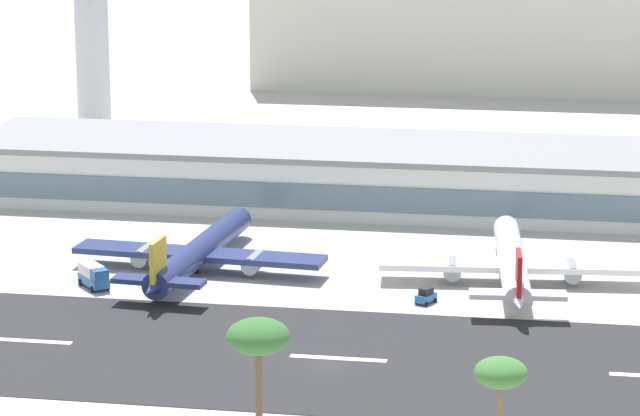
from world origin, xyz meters
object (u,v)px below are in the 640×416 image
object	(u,v)px
service_box_truck_0	(94,275)
airliner_red_tail_gate_1	(512,265)
service_baggage_tug_1	(426,296)
palm_tree_3	(258,339)
palm_tree_2	(501,375)
distant_hotel_block	(527,9)
terminal_building	(392,174)
control_tower	(91,16)
airliner_gold_tail_gate_0	(197,254)

from	to	relation	value
service_box_truck_0	airliner_red_tail_gate_1	bearing A→B (deg)	59.82
service_baggage_tug_1	palm_tree_3	bearing A→B (deg)	17.28
palm_tree_3	palm_tree_2	bearing A→B (deg)	-0.07
distant_hotel_block	palm_tree_2	bearing A→B (deg)	-88.36
service_baggage_tug_1	palm_tree_2	size ratio (longest dim) A/B	0.27
terminal_building	control_tower	world-z (taller)	control_tower
palm_tree_3	service_baggage_tug_1	bearing A→B (deg)	79.48
service_baggage_tug_1	distant_hotel_block	bearing A→B (deg)	-154.01
control_tower	palm_tree_3	xyz separation A→B (m)	(69.90, -164.07, -11.91)
distant_hotel_block	service_baggage_tug_1	size ratio (longest dim) A/B	37.70
terminal_building	palm_tree_2	distance (m)	118.62
distant_hotel_block	palm_tree_3	distance (m)	248.67
terminal_building	control_tower	size ratio (longest dim) A/B	3.58
terminal_building	distant_hotel_block	size ratio (longest dim) A/B	1.09
terminal_building	control_tower	distance (m)	86.76
distant_hotel_block	palm_tree_3	size ratio (longest dim) A/B	8.52
service_box_truck_0	service_baggage_tug_1	world-z (taller)	service_box_truck_0
palm_tree_3	terminal_building	bearing A→B (deg)	90.38
terminal_building	service_baggage_tug_1	bearing A→B (deg)	-78.40
service_box_truck_0	palm_tree_2	distance (m)	84.44
airliner_gold_tail_gate_0	palm_tree_3	bearing A→B (deg)	-156.36
terminal_building	airliner_red_tail_gate_1	bearing A→B (deg)	-63.59
service_baggage_tug_1	palm_tree_2	xyz separation A→B (m)	(13.10, -58.87, 10.40)
terminal_building	service_box_truck_0	bearing A→B (deg)	-121.68
distant_hotel_block	palm_tree_3	xyz separation A→B (m)	(-16.91, -248.03, -5.89)
airliner_gold_tail_gate_0	service_baggage_tug_1	size ratio (longest dim) A/B	12.36
palm_tree_2	control_tower	bearing A→B (deg)	119.79
service_baggage_tug_1	airliner_red_tail_gate_1	bearing A→B (deg)	162.30
terminal_building	palm_tree_2	size ratio (longest dim) A/B	11.19
distant_hotel_block	airliner_red_tail_gate_1	world-z (taller)	distant_hotel_block
control_tower	service_baggage_tug_1	bearing A→B (deg)	-52.47
distant_hotel_block	airliner_red_tail_gate_1	xyz separation A→B (m)	(5.17, -178.23, -16.72)
control_tower	airliner_gold_tail_gate_0	bearing A→B (deg)	-64.26
terminal_building	service_box_truck_0	size ratio (longest dim) A/B	24.20
service_box_truck_0	palm_tree_3	bearing A→B (deg)	-9.47
terminal_building	service_baggage_tug_1	distance (m)	58.30
service_box_truck_0	distant_hotel_block	bearing A→B (deg)	123.06
distant_hotel_block	palm_tree_2	size ratio (longest dim) A/B	10.23
terminal_building	palm_tree_3	xyz separation A→B (m)	(0.76, -115.80, 8.51)
terminal_building	palm_tree_2	world-z (taller)	palm_tree_2
distant_hotel_block	palm_tree_3	bearing A→B (deg)	-93.90
control_tower	palm_tree_2	xyz separation A→B (m)	(93.93, -164.10, -14.20)
control_tower	airliner_red_tail_gate_1	xyz separation A→B (m)	(91.98, -94.27, -22.73)
palm_tree_2	palm_tree_3	distance (m)	24.14
distant_hotel_block	service_box_truck_0	xyz separation A→B (m)	(-53.13, -189.68, -17.84)
terminal_building	airliner_gold_tail_gate_0	bearing A→B (deg)	-115.56
control_tower	palm_tree_3	size ratio (longest dim) A/B	2.60
terminal_building	palm_tree_3	world-z (taller)	palm_tree_3
airliner_gold_tail_gate_0	service_baggage_tug_1	world-z (taller)	airliner_gold_tail_gate_0
distant_hotel_block	service_baggage_tug_1	bearing A→B (deg)	-91.81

